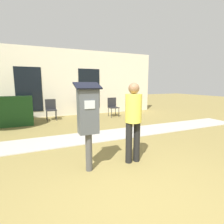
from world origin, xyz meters
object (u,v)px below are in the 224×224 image
object	(u,v)px
parking_meter	(88,116)
person_standing	(133,117)
outdoor_chair_right	(113,105)
outdoor_chair_middle	(82,106)
outdoor_chair_left	(51,108)

from	to	relation	value
parking_meter	person_standing	xyz separation A→B (m)	(0.91, -0.01, -0.09)
parking_meter	outdoor_chair_right	xyz separation A→B (m)	(2.58, 4.72, -0.49)
parking_meter	outdoor_chair_middle	world-z (taller)	parking_meter
person_standing	outdoor_chair_right	world-z (taller)	person_standing
person_standing	outdoor_chair_left	world-z (taller)	person_standing
parking_meter	outdoor_chair_right	size ratio (longest dim) A/B	1.77
parking_meter	person_standing	size ratio (longest dim) A/B	1.01
person_standing	outdoor_chair_left	size ratio (longest dim) A/B	1.76
parking_meter	person_standing	world-z (taller)	parking_meter
outdoor_chair_left	outdoor_chair_right	world-z (taller)	same
outdoor_chair_right	parking_meter	bearing A→B (deg)	-104.86
parking_meter	outdoor_chair_right	world-z (taller)	parking_meter
person_standing	outdoor_chair_middle	world-z (taller)	person_standing
outdoor_chair_right	outdoor_chair_middle	bearing A→B (deg)	176.38
outdoor_chair_left	outdoor_chair_right	xyz separation A→B (m)	(2.80, -0.33, 0.00)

